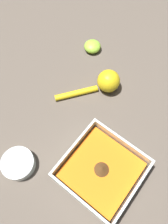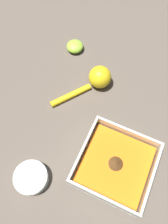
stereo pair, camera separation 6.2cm
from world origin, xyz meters
The scene contains 5 objects.
ground_plane centered at (0.00, 0.00, 0.00)m, with size 4.00×4.00×0.00m, color brown.
square_dish centered at (0.01, 0.01, 0.02)m, with size 0.18×0.18×0.06m.
spice_bowl centered at (0.13, -0.17, 0.01)m, with size 0.09×0.09×0.03m.
lemon_squeezer centered at (-0.21, -0.14, 0.03)m, with size 0.18×0.14×0.07m.
lemon_half centered at (-0.31, -0.26, 0.02)m, with size 0.06×0.06×0.03m.
Camera 2 is at (0.15, -0.01, 0.59)m, focal length 35.00 mm.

